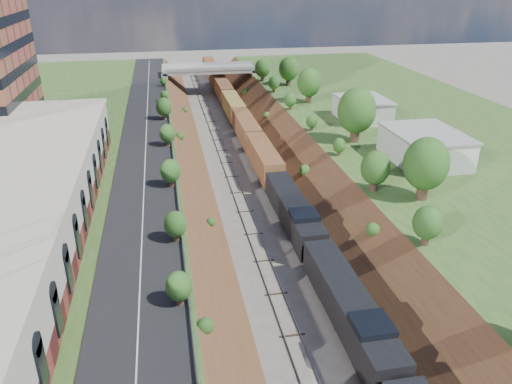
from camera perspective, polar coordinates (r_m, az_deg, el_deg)
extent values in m
cube|color=#2F5723|center=(77.34, -25.40, 0.84)|extent=(44.00, 180.00, 5.00)
cube|color=#2F5723|center=(87.24, 21.35, 4.03)|extent=(44.00, 180.00, 5.00)
cube|color=brown|center=(75.50, -8.80, 0.39)|extent=(10.00, 180.00, 10.00)
cube|color=brown|center=(79.01, 7.32, 1.58)|extent=(10.00, 180.00, 10.00)
cube|color=gray|center=(76.08, -2.48, 0.93)|extent=(1.58, 180.00, 0.18)
cube|color=gray|center=(76.92, 1.35, 1.21)|extent=(1.58, 180.00, 0.18)
cube|color=black|center=(73.70, -12.54, 3.73)|extent=(8.00, 180.00, 0.10)
cube|color=#99999E|center=(73.47, -9.38, 4.34)|extent=(0.06, 171.00, 0.30)
cube|color=maroon|center=(55.23, -26.03, -4.15)|extent=(14.00, 62.00, 2.20)
cube|color=#BCB4A1|center=(53.91, -26.64, -1.10)|extent=(14.00, 62.00, 4.30)
cube|color=#BCB4A1|center=(53.04, -27.12, 1.25)|extent=(14.30, 62.30, 0.50)
cube|color=gray|center=(134.02, -10.35, 12.12)|extent=(1.50, 8.00, 6.20)
cube|color=gray|center=(136.12, -0.41, 12.67)|extent=(1.50, 8.00, 6.20)
cube|color=gray|center=(134.00, -5.40, 13.74)|extent=(24.00, 8.00, 1.00)
cube|color=gray|center=(129.94, -5.23, 13.78)|extent=(24.00, 0.30, 0.80)
cube|color=gray|center=(137.79, -5.58, 14.35)|extent=(24.00, 0.30, 0.80)
cube|color=silver|center=(74.62, 18.70, 4.86)|extent=(9.00, 12.00, 4.00)
cube|color=silver|center=(93.40, 12.06, 9.18)|extent=(8.00, 10.00, 3.60)
cylinder|color=#473323|center=(62.04, 18.49, 0.37)|extent=(1.30, 1.30, 2.62)
ellipsoid|color=#305C20|center=(60.91, 18.87, 3.08)|extent=(5.25, 5.25, 6.30)
cylinder|color=#473323|center=(38.08, -7.71, -15.89)|extent=(0.66, 0.66, 1.22)
ellipsoid|color=#305C20|center=(37.15, -7.84, -14.15)|extent=(2.45, 2.45, 2.94)
cube|color=black|center=(46.46, 10.55, -12.70)|extent=(3.13, 18.76, 3.08)
cube|color=black|center=(62.50, 4.25, -2.11)|extent=(3.13, 18.76, 3.08)
cube|color=brown|center=(118.52, -3.23, 10.76)|extent=(3.13, 99.80, 3.75)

